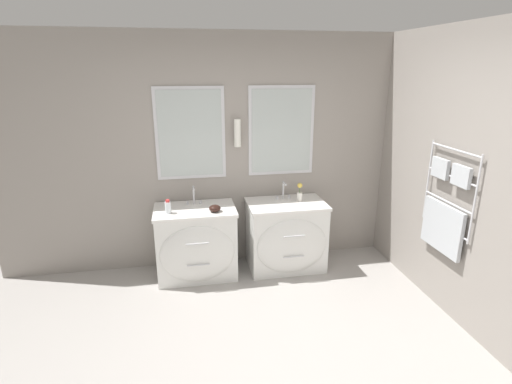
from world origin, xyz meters
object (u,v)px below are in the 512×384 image
at_px(amenity_bowl, 215,208).
at_px(vanity_right, 286,236).
at_px(toiletry_bottle, 168,207).
at_px(flower_vase, 300,193).
at_px(vanity_left, 196,243).

bearing_deg(amenity_bowl, vanity_right, 7.14).
bearing_deg(toiletry_bottle, amenity_bowl, -5.28).
height_order(toiletry_bottle, flower_vase, flower_vase).
distance_m(vanity_right, toiletry_bottle, 1.37).
xyz_separation_m(vanity_left, toiletry_bottle, (-0.27, -0.06, 0.45)).
xyz_separation_m(vanity_left, vanity_right, (1.02, 0.00, 0.00)).
height_order(vanity_right, flower_vase, flower_vase).
bearing_deg(flower_vase, amenity_bowl, -169.51).
bearing_deg(toiletry_bottle, vanity_right, 2.54).
bearing_deg(amenity_bowl, toiletry_bottle, 174.72).
relative_size(toiletry_bottle, amenity_bowl, 1.19).
relative_size(vanity_left, amenity_bowl, 7.05).
bearing_deg(flower_vase, toiletry_bottle, -174.65).
height_order(vanity_left, flower_vase, flower_vase).
xyz_separation_m(toiletry_bottle, flower_vase, (1.45, 0.14, 0.02)).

